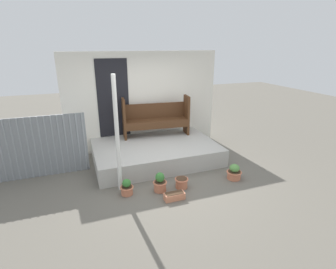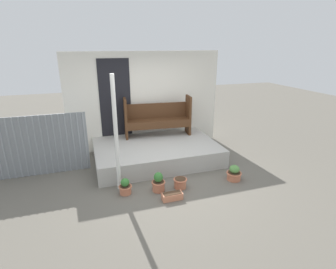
% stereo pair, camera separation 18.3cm
% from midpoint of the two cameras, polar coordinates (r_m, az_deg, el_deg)
% --- Properties ---
extents(ground_plane, '(24.00, 24.00, 0.00)m').
position_cam_midpoint_polar(ground_plane, '(5.78, 0.49, -9.42)').
color(ground_plane, '#666056').
extents(porch_slab, '(2.97, 1.97, 0.42)m').
position_cam_midpoint_polar(porch_slab, '(6.56, -1.76, -3.82)').
color(porch_slab, '#B2AFA8').
rests_on(porch_slab, ground_plane).
extents(house_wall, '(4.17, 0.08, 2.60)m').
position_cam_midpoint_polar(house_wall, '(7.16, -4.44, 7.30)').
color(house_wall, white).
rests_on(house_wall, ground_plane).
extents(fence_corrugated, '(2.25, 0.05, 1.36)m').
position_cam_midpoint_polar(fence_corrugated, '(6.29, -26.49, -2.34)').
color(fence_corrugated, gray).
rests_on(fence_corrugated, ground_plane).
extents(support_post, '(0.08, 0.08, 2.27)m').
position_cam_midpoint_polar(support_post, '(5.00, -10.23, -0.16)').
color(support_post, white).
rests_on(support_post, ground_plane).
extents(bench, '(1.77, 0.56, 1.05)m').
position_cam_midpoint_polar(bench, '(6.96, -1.53, 3.90)').
color(bench, '#4C2D19').
rests_on(bench, porch_slab).
extents(flower_pot_left, '(0.26, 0.26, 0.32)m').
position_cam_midpoint_polar(flower_pot_left, '(5.22, -8.27, -11.26)').
color(flower_pot_left, '#C67251').
rests_on(flower_pot_left, ground_plane).
extents(flower_pot_middle, '(0.28, 0.28, 0.40)m').
position_cam_midpoint_polar(flower_pot_middle, '(5.24, -1.08, -10.49)').
color(flower_pot_middle, '#C67251').
rests_on(flower_pot_middle, ground_plane).
extents(flower_pot_right, '(0.28, 0.28, 0.21)m').
position_cam_midpoint_polar(flower_pot_right, '(5.38, 3.67, -10.42)').
color(flower_pot_right, '#C67251').
rests_on(flower_pot_right, ground_plane).
extents(flower_pot_far_right, '(0.33, 0.33, 0.34)m').
position_cam_midpoint_polar(flower_pot_far_right, '(5.84, 15.06, -8.21)').
color(flower_pot_far_right, '#C67251').
rests_on(flower_pot_far_right, ground_plane).
extents(planter_box_rect, '(0.39, 0.17, 0.14)m').
position_cam_midpoint_polar(planter_box_rect, '(5.03, 1.99, -13.26)').
color(planter_box_rect, tan).
rests_on(planter_box_rect, ground_plane).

